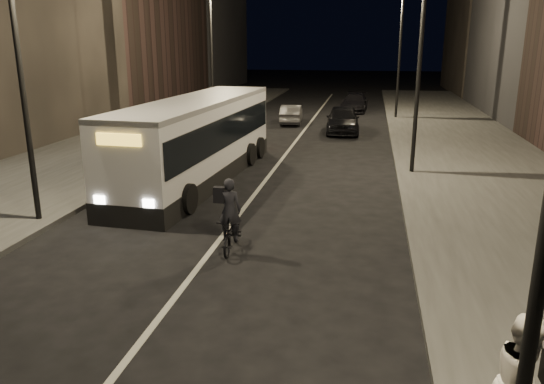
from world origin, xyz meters
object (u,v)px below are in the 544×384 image
at_px(cyclist_on_bicycle, 231,227).
at_px(car_mid, 291,114).
at_px(city_bus, 198,137).
at_px(streetlight_left_far, 215,38).
at_px(car_near, 343,119).
at_px(streetlight_left_near, 25,34).
at_px(streetlight_right_far, 396,38).
at_px(car_far, 355,103).
at_px(streetlight_right_mid, 414,36).

height_order(cyclist_on_bicycle, car_mid, cyclist_on_bicycle).
relative_size(city_bus, cyclist_on_bicycle, 5.95).
relative_size(streetlight_left_far, cyclist_on_bicycle, 4.15).
bearing_deg(car_near, streetlight_left_near, -116.24).
distance_m(streetlight_right_far, cyclist_on_bicycle, 25.90).
height_order(cyclist_on_bicycle, car_far, cyclist_on_bicycle).
bearing_deg(city_bus, car_mid, 88.13).
relative_size(streetlight_right_far, car_near, 1.77).
height_order(streetlight_right_mid, city_bus, streetlight_right_mid).
height_order(streetlight_left_far, car_far, streetlight_left_far).
bearing_deg(streetlight_right_far, city_bus, -113.40).
bearing_deg(streetlight_right_far, car_mid, -153.83).
bearing_deg(streetlight_left_far, car_far, 50.77).
xyz_separation_m(streetlight_left_far, city_bus, (2.78, -12.22, -3.67)).
xyz_separation_m(streetlight_right_far, car_far, (-2.67, 3.79, -4.70)).
distance_m(city_bus, cyclist_on_bicycle, 7.53).
relative_size(streetlight_left_near, car_mid, 2.19).
relative_size(streetlight_right_far, city_bus, 0.70).
height_order(streetlight_left_near, car_mid, streetlight_left_near).
bearing_deg(car_mid, streetlight_left_near, 73.85).
distance_m(streetlight_right_far, car_far, 6.60).
bearing_deg(streetlight_right_mid, streetlight_right_far, 90.00).
height_order(streetlight_left_far, car_mid, streetlight_left_far).
relative_size(streetlight_right_far, car_far, 1.78).
relative_size(streetlight_left_near, streetlight_left_far, 1.00).
bearing_deg(car_mid, city_bus, 79.90).
xyz_separation_m(streetlight_right_mid, car_mid, (-6.50, 12.81, -4.75)).
xyz_separation_m(streetlight_left_near, car_far, (7.99, 27.79, -4.70)).
relative_size(streetlight_right_far, streetlight_left_far, 1.00).
distance_m(streetlight_left_near, streetlight_left_far, 18.00).
bearing_deg(streetlight_left_far, city_bus, -77.19).
bearing_deg(car_near, streetlight_right_mid, -75.80).
height_order(streetlight_left_near, car_far, streetlight_left_near).
height_order(streetlight_left_far, cyclist_on_bicycle, streetlight_left_far).
bearing_deg(car_mid, streetlight_left_far, 29.14).
distance_m(cyclist_on_bicycle, car_near, 18.88).
xyz_separation_m(city_bus, car_near, (4.86, 12.00, -0.90)).
xyz_separation_m(city_bus, car_far, (5.21, 22.01, -1.03)).
bearing_deg(streetlight_right_far, car_far, 125.18).
bearing_deg(streetlight_right_far, car_near, -115.95).
relative_size(streetlight_right_mid, city_bus, 0.70).
relative_size(city_bus, car_far, 2.55).
relative_size(streetlight_left_near, car_near, 1.77).
bearing_deg(car_near, city_bus, -115.04).
bearing_deg(streetlight_right_mid, streetlight_left_near, -143.12).
distance_m(streetlight_left_near, car_mid, 21.74).
xyz_separation_m(streetlight_left_near, city_bus, (2.78, 5.78, -3.67)).
distance_m(car_near, car_mid, 4.61).
distance_m(streetlight_right_mid, car_mid, 15.13).
xyz_separation_m(streetlight_right_far, car_mid, (-6.50, -3.19, -4.75)).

